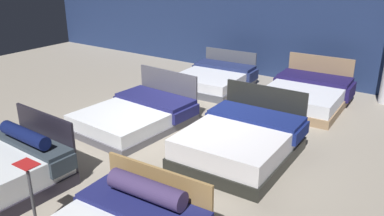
{
  "coord_description": "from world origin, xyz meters",
  "views": [
    {
      "loc": [
        3.86,
        -5.45,
        3.16
      ],
      "look_at": [
        -0.02,
        0.18,
        0.54
      ],
      "focal_mm": 37.07,
      "sensor_mm": 36.0,
      "label": 1
    }
  ],
  "objects_px": {
    "bed_3": "(241,142)",
    "bed_5": "(306,95)",
    "bed_4": "(214,79)",
    "bed_2": "(137,115)",
    "price_sign": "(33,206)"
  },
  "relations": [
    {
      "from": "bed_3",
      "to": "bed_5",
      "type": "height_order",
      "value": "bed_3"
    },
    {
      "from": "bed_4",
      "to": "bed_5",
      "type": "height_order",
      "value": "bed_5"
    },
    {
      "from": "bed_2",
      "to": "price_sign",
      "type": "distance_m",
      "value": 3.35
    },
    {
      "from": "bed_5",
      "to": "bed_3",
      "type": "bearing_deg",
      "value": -92.85
    },
    {
      "from": "bed_5",
      "to": "bed_2",
      "type": "bearing_deg",
      "value": -130.15
    },
    {
      "from": "bed_5",
      "to": "price_sign",
      "type": "height_order",
      "value": "bed_5"
    },
    {
      "from": "bed_3",
      "to": "bed_4",
      "type": "relative_size",
      "value": 1.01
    },
    {
      "from": "bed_2",
      "to": "price_sign",
      "type": "height_order",
      "value": "bed_2"
    },
    {
      "from": "bed_4",
      "to": "bed_5",
      "type": "bearing_deg",
      "value": -2.17
    },
    {
      "from": "bed_4",
      "to": "price_sign",
      "type": "height_order",
      "value": "price_sign"
    },
    {
      "from": "bed_3",
      "to": "bed_4",
      "type": "height_order",
      "value": "bed_3"
    },
    {
      "from": "bed_4",
      "to": "price_sign",
      "type": "distance_m",
      "value": 6.26
    },
    {
      "from": "bed_4",
      "to": "price_sign",
      "type": "relative_size",
      "value": 2.21
    },
    {
      "from": "bed_3",
      "to": "price_sign",
      "type": "xyz_separation_m",
      "value": [
        -1.16,
        -3.1,
        0.07
      ]
    },
    {
      "from": "bed_3",
      "to": "bed_4",
      "type": "xyz_separation_m",
      "value": [
        -2.37,
        3.03,
        -0.06
      ]
    }
  ]
}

